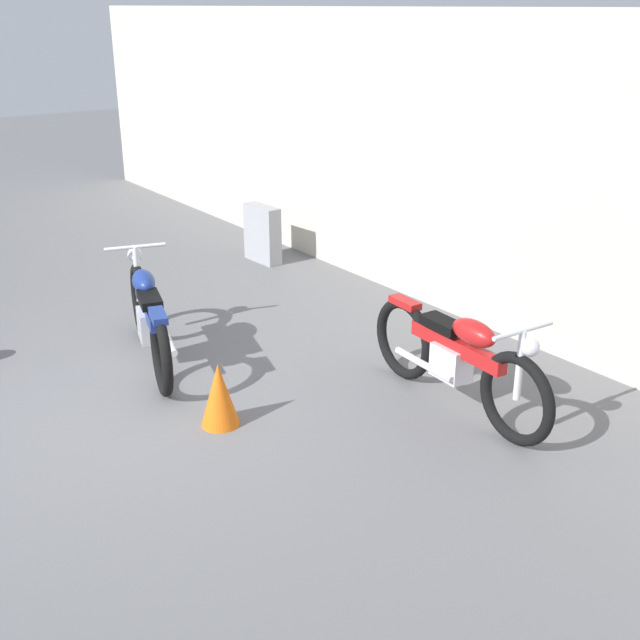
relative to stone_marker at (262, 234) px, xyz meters
The scene contains 6 objects.
ground_plane 4.48m from the stone_marker, 50.53° to the right, with size 40.00×40.00×0.00m, color slate.
building_wall 3.20m from the stone_marker, 16.02° to the left, with size 18.00×0.30×3.21m, color beige.
stone_marker is the anchor object (origin of this frame).
traffic_cone 4.49m from the stone_marker, 36.87° to the right, with size 0.32×0.32×0.55m, color orange.
motorcycle_blue 3.35m from the stone_marker, 51.20° to the right, with size 2.12×0.86×0.98m.
motorcycle_red 4.61m from the stone_marker, 11.52° to the right, with size 2.18×0.61×0.98m.
Camera 1 is at (5.90, -1.99, 3.24)m, focal length 44.49 mm.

